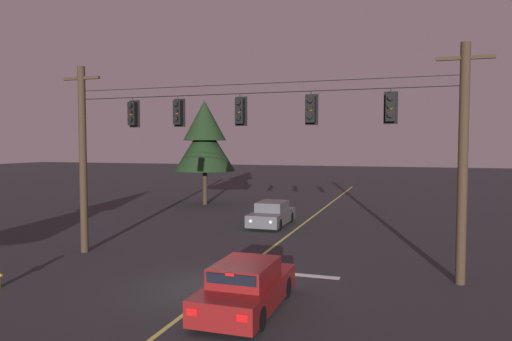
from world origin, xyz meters
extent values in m
plane|color=#28282B|center=(0.00, 0.00, 0.00)|extent=(180.00, 180.00, 0.00)
cube|color=#D1C64C|center=(0.00, 9.08, 0.00)|extent=(0.14, 60.00, 0.01)
cube|color=silver|center=(1.90, 2.48, 0.00)|extent=(3.40, 0.36, 0.01)
cylinder|color=#38281C|center=(-7.52, 3.08, 4.00)|extent=(0.32, 0.32, 8.00)
cube|color=#38281C|center=(-7.52, 3.08, 7.50)|extent=(1.80, 0.12, 0.12)
cylinder|color=slate|center=(-7.52, 3.08, 7.15)|extent=(0.12, 0.12, 0.18)
cylinder|color=#38281C|center=(7.52, 3.08, 4.00)|extent=(0.32, 0.32, 8.00)
cube|color=#38281C|center=(7.52, 3.08, 7.50)|extent=(1.80, 0.12, 0.12)
cylinder|color=slate|center=(7.52, 3.08, 7.15)|extent=(0.12, 0.12, 0.18)
cylinder|color=black|center=(0.00, 3.08, 6.60)|extent=(15.04, 0.03, 0.03)
cylinder|color=black|center=(0.00, 3.08, 6.95)|extent=(15.04, 0.02, 0.02)
cylinder|color=black|center=(-5.02, 3.08, 6.51)|extent=(0.04, 0.04, 0.18)
cube|color=black|center=(-5.02, 3.08, 5.94)|extent=(0.32, 0.26, 0.96)
cube|color=black|center=(-5.02, 3.22, 5.94)|extent=(0.48, 0.03, 1.12)
sphere|color=#380A0A|center=(-5.02, 2.92, 6.23)|extent=(0.17, 0.17, 0.17)
cylinder|color=black|center=(-5.02, 2.88, 6.27)|extent=(0.20, 0.10, 0.20)
sphere|color=orange|center=(-5.02, 2.92, 5.94)|extent=(0.17, 0.17, 0.17)
cylinder|color=black|center=(-5.02, 2.88, 5.98)|extent=(0.20, 0.10, 0.20)
sphere|color=black|center=(-5.02, 2.92, 5.65)|extent=(0.17, 0.17, 0.17)
cylinder|color=black|center=(-5.02, 2.88, 5.70)|extent=(0.20, 0.10, 0.20)
cylinder|color=black|center=(-2.94, 3.08, 6.51)|extent=(0.04, 0.04, 0.18)
cube|color=black|center=(-2.94, 3.08, 5.94)|extent=(0.32, 0.26, 0.96)
cube|color=black|center=(-2.94, 3.22, 5.94)|extent=(0.48, 0.03, 1.12)
sphere|color=#380A0A|center=(-2.94, 2.92, 6.23)|extent=(0.17, 0.17, 0.17)
cylinder|color=black|center=(-2.94, 2.88, 6.27)|extent=(0.20, 0.10, 0.20)
sphere|color=orange|center=(-2.94, 2.92, 5.94)|extent=(0.17, 0.17, 0.17)
cylinder|color=black|center=(-2.94, 2.88, 5.98)|extent=(0.20, 0.10, 0.20)
sphere|color=black|center=(-2.94, 2.92, 5.65)|extent=(0.17, 0.17, 0.17)
cylinder|color=black|center=(-2.94, 2.88, 5.70)|extent=(0.20, 0.10, 0.20)
cylinder|color=black|center=(-0.32, 3.08, 6.51)|extent=(0.04, 0.04, 0.18)
cube|color=black|center=(-0.32, 3.08, 5.94)|extent=(0.32, 0.26, 0.96)
cube|color=black|center=(-0.32, 3.22, 5.94)|extent=(0.48, 0.03, 1.12)
sphere|color=#380A0A|center=(-0.32, 2.92, 6.23)|extent=(0.17, 0.17, 0.17)
cylinder|color=black|center=(-0.32, 2.88, 6.27)|extent=(0.20, 0.10, 0.20)
sphere|color=orange|center=(-0.32, 2.92, 5.94)|extent=(0.17, 0.17, 0.17)
cylinder|color=black|center=(-0.32, 2.88, 5.98)|extent=(0.20, 0.10, 0.20)
sphere|color=black|center=(-0.32, 2.92, 5.65)|extent=(0.17, 0.17, 0.17)
cylinder|color=black|center=(-0.32, 2.88, 5.70)|extent=(0.20, 0.10, 0.20)
cylinder|color=black|center=(2.42, 3.08, 6.51)|extent=(0.04, 0.04, 0.18)
cube|color=black|center=(2.42, 3.08, 5.94)|extent=(0.32, 0.26, 0.96)
cube|color=black|center=(2.42, 3.22, 5.94)|extent=(0.48, 0.03, 1.12)
sphere|color=#380A0A|center=(2.42, 2.92, 6.23)|extent=(0.17, 0.17, 0.17)
cylinder|color=black|center=(2.42, 2.88, 6.27)|extent=(0.20, 0.10, 0.20)
sphere|color=orange|center=(2.42, 2.92, 5.94)|extent=(0.17, 0.17, 0.17)
cylinder|color=black|center=(2.42, 2.88, 5.98)|extent=(0.20, 0.10, 0.20)
sphere|color=black|center=(2.42, 2.92, 5.65)|extent=(0.17, 0.17, 0.17)
cylinder|color=black|center=(2.42, 2.88, 5.70)|extent=(0.20, 0.10, 0.20)
cylinder|color=black|center=(5.19, 3.08, 6.51)|extent=(0.04, 0.04, 0.18)
cube|color=black|center=(5.19, 3.08, 5.94)|extent=(0.32, 0.26, 0.96)
cube|color=black|center=(5.19, 3.22, 5.94)|extent=(0.48, 0.03, 1.12)
sphere|color=#380A0A|center=(5.19, 2.92, 6.23)|extent=(0.17, 0.17, 0.17)
cylinder|color=black|center=(5.19, 2.88, 6.27)|extent=(0.20, 0.10, 0.20)
sphere|color=orange|center=(5.19, 2.92, 5.94)|extent=(0.17, 0.17, 0.17)
cylinder|color=black|center=(5.19, 2.88, 5.98)|extent=(0.20, 0.10, 0.20)
sphere|color=black|center=(5.19, 2.92, 5.65)|extent=(0.17, 0.17, 0.17)
cylinder|color=black|center=(5.19, 2.88, 5.70)|extent=(0.20, 0.10, 0.20)
cube|color=maroon|center=(1.51, -1.42, 0.51)|extent=(1.80, 4.30, 0.68)
cube|color=maroon|center=(1.51, -1.54, 1.12)|extent=(1.51, 2.15, 0.54)
cube|color=black|center=(1.51, -0.61, 1.12)|extent=(1.40, 0.21, 0.48)
cube|color=black|center=(1.51, -2.61, 1.12)|extent=(1.37, 0.18, 0.46)
cylinder|color=black|center=(0.72, -0.09, 0.32)|extent=(0.22, 0.64, 0.64)
cylinder|color=black|center=(2.30, -0.09, 0.32)|extent=(0.22, 0.64, 0.64)
cylinder|color=black|center=(0.72, -2.76, 0.32)|extent=(0.22, 0.64, 0.64)
cylinder|color=black|center=(2.30, -2.76, 0.32)|extent=(0.22, 0.64, 0.64)
cube|color=red|center=(0.86, -3.59, 0.61)|extent=(0.28, 0.03, 0.18)
cube|color=red|center=(2.16, -3.59, 0.61)|extent=(0.28, 0.03, 0.18)
cube|color=red|center=(1.51, -2.71, 1.35)|extent=(0.24, 0.04, 0.06)
cube|color=#4C4C51|center=(-1.62, 11.98, 0.51)|extent=(1.80, 4.30, 0.68)
cube|color=#4C4C51|center=(-1.62, 12.10, 1.12)|extent=(1.51, 2.15, 0.54)
cube|color=black|center=(-1.62, 11.16, 1.12)|extent=(1.40, 0.21, 0.48)
cube|color=black|center=(-1.62, 13.16, 1.12)|extent=(1.37, 0.18, 0.46)
cylinder|color=black|center=(-0.83, 10.64, 0.32)|extent=(0.22, 0.64, 0.64)
cylinder|color=black|center=(-2.41, 10.64, 0.32)|extent=(0.22, 0.64, 0.64)
cylinder|color=black|center=(-0.83, 13.31, 0.32)|extent=(0.22, 0.64, 0.64)
cylinder|color=black|center=(-2.41, 13.31, 0.32)|extent=(0.22, 0.64, 0.64)
sphere|color=white|center=(-1.06, 9.81, 0.57)|extent=(0.20, 0.20, 0.20)
sphere|color=white|center=(-2.18, 9.81, 0.57)|extent=(0.20, 0.20, 0.20)
cylinder|color=#332316|center=(-9.22, 19.51, 1.50)|extent=(0.36, 0.36, 3.00)
cone|color=black|center=(-9.22, 19.51, 4.54)|extent=(4.75, 4.75, 3.80)
cone|color=black|center=(-9.22, 19.51, 6.56)|extent=(3.32, 3.32, 3.09)
cylinder|color=gold|center=(-6.68, -2.11, 0.45)|extent=(0.12, 0.09, 0.09)
camera|label=1|loc=(5.76, -13.59, 4.65)|focal=32.57mm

